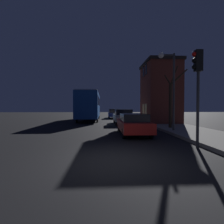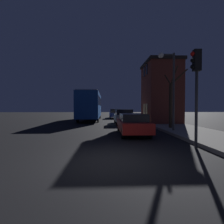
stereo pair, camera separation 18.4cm
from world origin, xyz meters
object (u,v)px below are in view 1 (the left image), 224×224
Objects in this scene: streetlamp at (169,78)px; bus at (90,104)px; car_mid_lane at (123,116)px; car_far_lane at (114,113)px; bare_tree at (171,100)px; traffic_light at (197,78)px; car_near_lane at (133,124)px.

streetlamp reaches higher than bus.
car_mid_lane is 10.15m from car_far_lane.
bare_tree is (0.78, 1.56, -1.43)m from streetlamp.
car_far_lane is at bearing 96.12° from traffic_light.
streetlamp is 0.46× the size of bus.
car_far_lane is (-0.16, 17.46, 0.06)m from car_near_lane.
car_near_lane is (-3.35, -2.24, -1.60)m from bare_tree.
streetlamp is 7.65m from car_mid_lane.
bus is at bearing 125.22° from car_mid_lane.
bus reaches higher than car_mid_lane.
bus is 13.55m from car_near_lane.
traffic_light is at bearing -83.88° from car_far_lane.
bus is at bearing 117.37° from streetlamp.
bare_tree is at bearing -56.31° from bus.
car_far_lane is at bearing 99.22° from streetlamp.
bare_tree is 4.33m from car_near_lane.
streetlamp is 4.03m from car_near_lane.
car_mid_lane is at bearing 88.60° from car_near_lane.
car_mid_lane is at bearing 99.92° from traffic_light.
car_near_lane is at bearing -146.21° from bare_tree.
bus is (-6.34, 12.25, -1.55)m from streetlamp.
car_far_lane is (-2.73, 16.79, -2.97)m from streetlamp.
traffic_light is at bearing -101.71° from bare_tree.
streetlamp is 17.26m from car_far_lane.
streetlamp reaches higher than bare_tree.
streetlamp is at bearing 14.76° from car_near_lane.
streetlamp is 1.16× the size of car_far_lane.
bare_tree reaches higher than car_near_lane.
traffic_light is (-0.46, -4.40, -0.74)m from streetlamp.
streetlamp is at bearing -116.53° from bare_tree.
traffic_light reaches higher than car_far_lane.
streetlamp is at bearing -70.25° from car_mid_lane.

